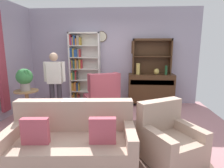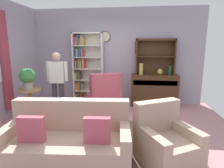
{
  "view_description": "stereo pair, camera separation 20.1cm",
  "coord_description": "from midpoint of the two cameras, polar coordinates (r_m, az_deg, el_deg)",
  "views": [
    {
      "loc": [
        0.38,
        -3.58,
        1.72
      ],
      "look_at": [
        0.1,
        0.2,
        0.95
      ],
      "focal_mm": 30.3,
      "sensor_mm": 36.0,
      "label": 1
    },
    {
      "loc": [
        0.58,
        -3.56,
        1.72
      ],
      "look_at": [
        0.1,
        0.2,
        0.95
      ],
      "focal_mm": 30.3,
      "sensor_mm": 36.0,
      "label": 2
    }
  ],
  "objects": [
    {
      "name": "plant_stand",
      "position": [
        4.76,
        -25.29,
        -5.1
      ],
      "size": [
        0.52,
        0.52,
        0.74
      ],
      "color": "#997047",
      "rests_on": "ground_plane"
    },
    {
      "name": "potted_plant_small",
      "position": [
        4.96,
        -19.79,
        -7.12
      ],
      "size": [
        0.25,
        0.25,
        0.34
      ],
      "color": "#AD6B4C",
      "rests_on": "ground_plane"
    },
    {
      "name": "couch_floral",
      "position": [
        2.97,
        -13.86,
        -17.17
      ],
      "size": [
        1.87,
        1.01,
        0.9
      ],
      "color": "tan",
      "rests_on": "ground_plane"
    },
    {
      "name": "sideboard",
      "position": [
        5.6,
        10.63,
        -1.22
      ],
      "size": [
        1.3,
        0.45,
        0.92
      ],
      "color": "#422816",
      "rests_on": "ground_plane"
    },
    {
      "name": "potted_plant_large",
      "position": [
        4.62,
        -26.04,
        1.66
      ],
      "size": [
        0.35,
        0.35,
        0.49
      ],
      "color": "gray",
      "rests_on": "plant_stand"
    },
    {
      "name": "wingback_chair",
      "position": [
        4.96,
        -4.17,
        -4.2
      ],
      "size": [
        1.05,
        1.06,
        1.05
      ],
      "color": "#B74C5B",
      "rests_on": "ground_plane"
    },
    {
      "name": "person_reading",
      "position": [
        4.84,
        -17.98,
        1.24
      ],
      "size": [
        0.53,
        0.23,
        1.56
      ],
      "color": "#38333D",
      "rests_on": "ground_plane"
    },
    {
      "name": "vase_tall",
      "position": [
        5.4,
        6.81,
        4.54
      ],
      "size": [
        0.11,
        0.11,
        0.31
      ],
      "primitive_type": "cylinder",
      "color": "tan",
      "rests_on": "sideboard"
    },
    {
      "name": "bookshelf",
      "position": [
        5.72,
        -9.93,
        4.9
      ],
      "size": [
        0.9,
        0.3,
        2.1
      ],
      "color": "silver",
      "rests_on": "ground_plane"
    },
    {
      "name": "book_stack",
      "position": [
        3.71,
        -10.28,
        -8.84
      ],
      "size": [
        0.19,
        0.15,
        0.05
      ],
      "color": "#337247",
      "rests_on": "coffee_table"
    },
    {
      "name": "ground_plane",
      "position": [
        4.0,
        -3.18,
        -14.19
      ],
      "size": [
        5.4,
        4.6,
        0.02
      ],
      "primitive_type": "cube",
      "color": "#B27A7F"
    },
    {
      "name": "armchair_floral",
      "position": [
        3.08,
        14.98,
        -16.57
      ],
      "size": [
        1.04,
        1.05,
        0.88
      ],
      "color": "tan",
      "rests_on": "ground_plane"
    },
    {
      "name": "wall_back",
      "position": [
        5.73,
        -0.6,
        8.3
      ],
      "size": [
        5.0,
        0.09,
        2.8
      ],
      "color": "#A399AD",
      "rests_on": "ground_plane"
    },
    {
      "name": "vase_round",
      "position": [
        5.47,
        12.25,
        3.69
      ],
      "size": [
        0.15,
        0.15,
        0.17
      ],
      "primitive_type": "ellipsoid",
      "color": "tan",
      "rests_on": "sideboard"
    },
    {
      "name": "area_rug",
      "position": [
        3.7,
        -0.6,
        -16.11
      ],
      "size": [
        2.92,
        1.84,
        0.01
      ],
      "primitive_type": "cube",
      "color": "brown",
      "rests_on": "ground_plane"
    },
    {
      "name": "bottle_wine",
      "position": [
        5.48,
        15.0,
        4.06
      ],
      "size": [
        0.07,
        0.07,
        0.26
      ],
      "primitive_type": "cylinder",
      "color": "#194223",
      "rests_on": "sideboard"
    },
    {
      "name": "coffee_table",
      "position": [
        3.68,
        -10.52,
        -10.5
      ],
      "size": [
        0.8,
        0.5,
        0.42
      ],
      "color": "#422816",
      "rests_on": "ground_plane"
    },
    {
      "name": "sideboard_hutch",
      "position": [
        5.58,
        10.9,
        9.61
      ],
      "size": [
        1.1,
        0.26,
        1.0
      ],
      "color": "#422816",
      "rests_on": "sideboard"
    }
  ]
}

